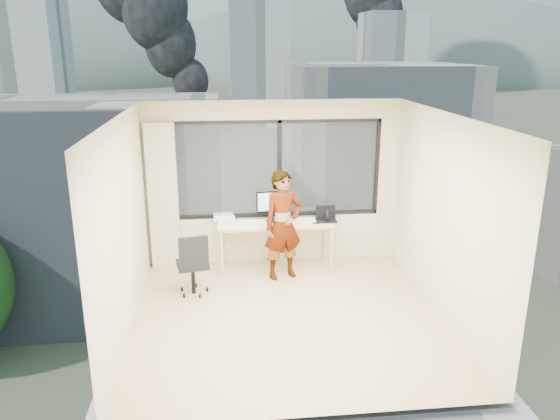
{
  "coord_description": "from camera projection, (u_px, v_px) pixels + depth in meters",
  "views": [
    {
      "loc": [
        -0.78,
        -6.26,
        3.38
      ],
      "look_at": [
        0.0,
        1.0,
        1.15
      ],
      "focal_mm": 34.5,
      "sensor_mm": 36.0,
      "label": 1
    }
  ],
  "objects": [
    {
      "name": "far_tower_a",
      "position": [
        23.0,
        66.0,
        93.76
      ],
      "size": [
        14.0,
        14.0,
        28.0
      ],
      "primitive_type": "cube",
      "color": "silver",
      "rests_on": "exterior_ground"
    },
    {
      "name": "tree_c",
      "position": [
        470.0,
        185.0,
        49.94
      ],
      "size": [
        8.4,
        8.4,
        10.0
      ],
      "primitive_type": null,
      "color": "#1F4416",
      "rests_on": "exterior_ground"
    },
    {
      "name": "monitor",
      "position": [
        272.0,
        206.0,
        8.35
      ],
      "size": [
        0.51,
        0.15,
        0.5
      ],
      "primitive_type": null,
      "rotation": [
        0.0,
        0.0,
        0.09
      ],
      "color": "black",
      "rests_on": "desk"
    },
    {
      "name": "near_bldg_a",
      "position": [
        103.0,
        205.0,
        36.66
      ],
      "size": [
        16.0,
        12.0,
        14.0
      ],
      "primitive_type": "cube",
      "color": "beige",
      "rests_on": "exterior_ground"
    },
    {
      "name": "wall_left",
      "position": [
        123.0,
        227.0,
        6.43
      ],
      "size": [
        0.01,
        4.0,
        2.6
      ],
      "primitive_type": "cube",
      "color": "beige",
      "rests_on": "ground"
    },
    {
      "name": "game_console",
      "position": [
        224.0,
        217.0,
        8.52
      ],
      "size": [
        0.34,
        0.3,
        0.08
      ],
      "primitive_type": "cube",
      "rotation": [
        0.0,
        0.0,
        0.12
      ],
      "color": "white",
      "rests_on": "desk"
    },
    {
      "name": "cellphone",
      "position": [
        316.0,
        223.0,
        8.32
      ],
      "size": [
        0.11,
        0.07,
        0.01
      ],
      "primitive_type": "cube",
      "rotation": [
        0.0,
        0.0,
        -0.2
      ],
      "color": "black",
      "rests_on": "desk"
    },
    {
      "name": "wall_front",
      "position": [
        317.0,
        292.0,
        4.73
      ],
      "size": [
        4.0,
        0.01,
        2.6
      ],
      "primitive_type": "cube",
      "color": "beige",
      "rests_on": "ground"
    },
    {
      "name": "person",
      "position": [
        283.0,
        225.0,
        7.99
      ],
      "size": [
        0.7,
        0.57,
        1.66
      ],
      "primitive_type": "imported",
      "rotation": [
        0.0,
        0.0,
        0.33
      ],
      "color": "#2D2D33",
      "rests_on": "floor"
    },
    {
      "name": "desk",
      "position": [
        276.0,
        245.0,
        8.48
      ],
      "size": [
        1.8,
        0.6,
        0.75
      ],
      "primitive_type": "cube",
      "color": "beige",
      "rests_on": "floor"
    },
    {
      "name": "chair",
      "position": [
        192.0,
        263.0,
        7.55
      ],
      "size": [
        0.56,
        0.56,
        0.94
      ],
      "primitive_type": null,
      "rotation": [
        0.0,
        0.0,
        0.2
      ],
      "color": "black",
      "rests_on": "floor"
    },
    {
      "name": "far_tower_b",
      "position": [
        259.0,
        57.0,
        121.66
      ],
      "size": [
        13.0,
        13.0,
        30.0
      ],
      "primitive_type": "cube",
      "color": "silver",
      "rests_on": "exterior_ground"
    },
    {
      "name": "floor",
      "position": [
        288.0,
        316.0,
        7.02
      ],
      "size": [
        4.0,
        4.0,
        0.01
      ],
      "primitive_type": "cube",
      "color": "#D6B78B",
      "rests_on": "ground"
    },
    {
      "name": "hill_b",
      "position": [
        387.0,
        76.0,
        325.67
      ],
      "size": [
        300.0,
        220.0,
        96.0
      ],
      "primitive_type": "ellipsoid",
      "color": "slate",
      "rests_on": "exterior_ground"
    },
    {
      "name": "ceiling",
      "position": [
        289.0,
        116.0,
        6.26
      ],
      "size": [
        4.0,
        4.0,
        0.01
      ],
      "primitive_type": "cube",
      "color": "white",
      "rests_on": "ground"
    },
    {
      "name": "wall_right",
      "position": [
        444.0,
        217.0,
        6.84
      ],
      "size": [
        0.01,
        4.0,
        2.6
      ],
      "primitive_type": "cube",
      "color": "beige",
      "rests_on": "ground"
    },
    {
      "name": "exterior_ground",
      "position": [
        225.0,
        124.0,
        125.21
      ],
      "size": [
        400.0,
        400.0,
        0.04
      ],
      "primitive_type": "cube",
      "color": "#515B3D",
      "rests_on": "ground"
    },
    {
      "name": "tree_b",
      "position": [
        322.0,
        311.0,
        27.32
      ],
      "size": [
        7.6,
        7.6,
        9.0
      ],
      "primitive_type": null,
      "color": "#1F4416",
      "rests_on": "exterior_ground"
    },
    {
      "name": "window_wall",
      "position": [
        276.0,
        169.0,
        8.48
      ],
      "size": [
        3.3,
        0.16,
        1.55
      ],
      "primitive_type": null,
      "color": "black",
      "rests_on": "ground"
    },
    {
      "name": "near_bldg_b",
      "position": [
        373.0,
        160.0,
        46.13
      ],
      "size": [
        14.0,
        13.0,
        16.0
      ],
      "primitive_type": "cube",
      "color": "silver",
      "rests_on": "exterior_ground"
    },
    {
      "name": "far_tower_c",
      "position": [
        390.0,
        63.0,
        145.06
      ],
      "size": [
        15.0,
        15.0,
        26.0
      ],
      "primitive_type": "cube",
      "color": "silver",
      "rests_on": "exterior_ground"
    },
    {
      "name": "laptop",
      "position": [
        327.0,
        215.0,
        8.4
      ],
      "size": [
        0.34,
        0.35,
        0.21
      ],
      "primitive_type": null,
      "rotation": [
        0.0,
        0.0,
        -0.05
      ],
      "color": "black",
      "rests_on": "desk"
    },
    {
      "name": "curtain",
      "position": [
        163.0,
        197.0,
        8.29
      ],
      "size": [
        0.45,
        0.14,
        2.3
      ],
      "primitive_type": "cube",
      "color": "beige",
      "rests_on": "floor"
    },
    {
      "name": "hill_a",
      "position": [
        8.0,
        78.0,
        303.07
      ],
      "size": [
        288.0,
        216.0,
        90.0
      ],
      "primitive_type": "ellipsoid",
      "color": "slate",
      "rests_on": "exterior_ground"
    },
    {
      "name": "handbag",
      "position": [
        324.0,
        211.0,
        8.6
      ],
      "size": [
        0.28,
        0.21,
        0.19
      ],
      "primitive_type": "ellipsoid",
      "rotation": [
        0.0,
        0.0,
        -0.35
      ],
      "color": "#0C4B48",
      "rests_on": "desk"
    },
    {
      "name": "pen_cup",
      "position": [
        327.0,
        219.0,
        8.4
      ],
      "size": [
        0.08,
        0.08,
        0.09
      ],
      "primitive_type": "cylinder",
      "rotation": [
        0.0,
        0.0,
        0.02
      ],
      "color": "black",
      "rests_on": "desk"
    }
  ]
}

